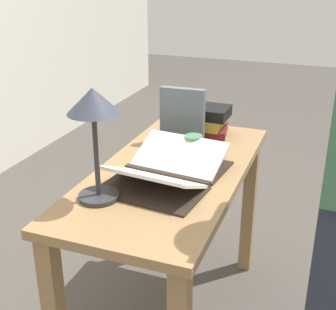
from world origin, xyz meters
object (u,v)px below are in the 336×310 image
(reading_lamp, at_px, (94,114))
(coffee_mug, at_px, (193,147))
(open_book, at_px, (167,171))
(book_stack_tall, at_px, (199,120))
(book_standing_upright, at_px, (182,116))

(reading_lamp, relative_size, coffee_mug, 3.85)
(open_book, bearing_deg, book_stack_tall, 9.54)
(book_standing_upright, bearing_deg, open_book, -172.38)
(open_book, bearing_deg, book_standing_upright, 16.23)
(open_book, relative_size, book_standing_upright, 2.07)
(book_stack_tall, height_order, reading_lamp, reading_lamp)
(open_book, height_order, book_stack_tall, book_stack_tall)
(book_stack_tall, height_order, coffee_mug, book_stack_tall)
(book_stack_tall, distance_m, book_standing_upright, 0.16)
(book_standing_upright, bearing_deg, reading_lamp, 168.56)
(book_stack_tall, xyz_separation_m, reading_lamp, (-0.74, 0.13, 0.24))
(book_standing_upright, relative_size, reading_lamp, 0.64)
(book_standing_upright, height_order, coffee_mug, book_standing_upright)
(open_book, relative_size, book_stack_tall, 1.80)
(book_standing_upright, bearing_deg, book_stack_tall, -16.32)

